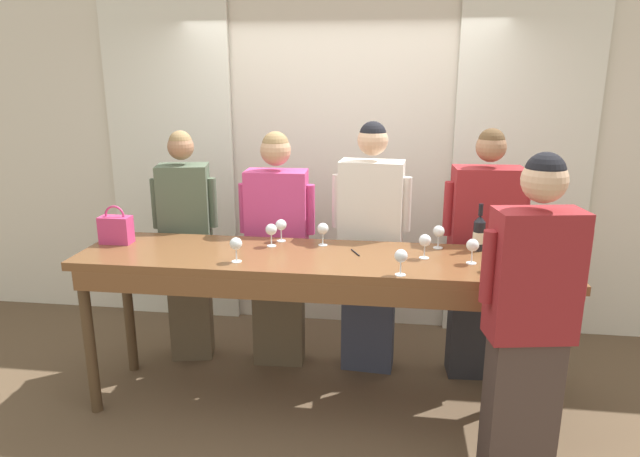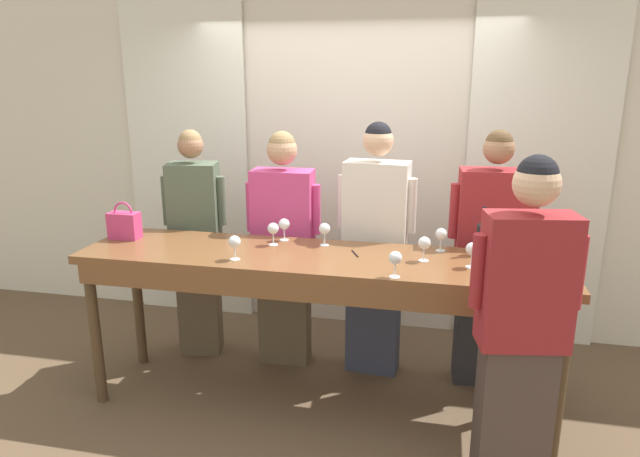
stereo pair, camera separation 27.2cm
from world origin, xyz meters
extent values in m
plane|color=brown|center=(0.00, 0.00, 0.00)|extent=(18.00, 18.00, 0.00)
cube|color=silver|center=(0.00, 1.35, 1.40)|extent=(12.00, 0.06, 2.80)
cube|color=white|center=(-1.42, 1.28, 1.34)|extent=(1.06, 0.03, 2.69)
cube|color=white|center=(1.42, 1.28, 1.34)|extent=(1.06, 0.03, 2.69)
cube|color=brown|center=(0.00, 0.00, 1.00)|extent=(2.97, 0.69, 0.05)
cube|color=brown|center=(0.00, -0.33, 0.92)|extent=(2.85, 0.03, 0.12)
cylinder|color=#4C3823|center=(-1.41, -0.27, 0.49)|extent=(0.07, 0.07, 0.98)
cylinder|color=#4C3823|center=(1.41, -0.27, 0.49)|extent=(0.07, 0.07, 0.98)
cylinder|color=#4C3823|center=(-1.41, 0.27, 0.49)|extent=(0.07, 0.07, 0.98)
cylinder|color=#4C3823|center=(1.41, 0.27, 0.49)|extent=(0.07, 0.07, 0.98)
cylinder|color=black|center=(0.98, 0.23, 1.12)|extent=(0.07, 0.07, 0.18)
cone|color=black|center=(0.98, 0.23, 1.23)|extent=(0.07, 0.07, 0.04)
cylinder|color=black|center=(0.98, 0.23, 1.29)|extent=(0.03, 0.03, 0.07)
cylinder|color=beige|center=(0.98, 0.23, 1.11)|extent=(0.07, 0.07, 0.07)
cube|color=#C63870|center=(-1.34, 0.08, 1.12)|extent=(0.20, 0.11, 0.18)
torus|color=#C63870|center=(-1.34, 0.08, 1.21)|extent=(0.13, 0.01, 0.13)
cylinder|color=white|center=(1.03, -0.14, 1.03)|extent=(0.06, 0.06, 0.00)
cylinder|color=white|center=(1.03, -0.14, 1.07)|extent=(0.01, 0.01, 0.08)
sphere|color=white|center=(1.03, -0.14, 1.14)|extent=(0.07, 0.07, 0.07)
sphere|color=maroon|center=(1.03, -0.14, 1.13)|extent=(0.05, 0.05, 0.05)
cylinder|color=white|center=(-0.32, 0.14, 1.03)|extent=(0.06, 0.06, 0.00)
cylinder|color=white|center=(-0.32, 0.14, 1.07)|extent=(0.01, 0.01, 0.08)
sphere|color=white|center=(-0.32, 0.14, 1.14)|extent=(0.07, 0.07, 0.07)
cylinder|color=white|center=(-0.28, 0.26, 1.03)|extent=(0.06, 0.06, 0.00)
cylinder|color=white|center=(-0.28, 0.26, 1.07)|extent=(0.01, 0.01, 0.08)
sphere|color=white|center=(-0.28, 0.26, 1.14)|extent=(0.07, 0.07, 0.07)
cylinder|color=white|center=(0.73, 0.24, 1.03)|extent=(0.06, 0.06, 0.00)
cylinder|color=white|center=(0.73, 0.24, 1.07)|extent=(0.01, 0.01, 0.08)
sphere|color=white|center=(0.73, 0.24, 1.14)|extent=(0.07, 0.07, 0.07)
cylinder|color=white|center=(-0.46, -0.19, 1.03)|extent=(0.06, 0.06, 0.00)
cylinder|color=white|center=(-0.46, -0.19, 1.07)|extent=(0.01, 0.01, 0.08)
sphere|color=white|center=(-0.46, -0.19, 1.14)|extent=(0.07, 0.07, 0.07)
cylinder|color=white|center=(0.64, 0.02, 1.03)|extent=(0.06, 0.06, 0.00)
cylinder|color=white|center=(0.64, 0.02, 1.07)|extent=(0.01, 0.01, 0.08)
sphere|color=white|center=(0.64, 0.02, 1.14)|extent=(0.07, 0.07, 0.07)
cylinder|color=white|center=(0.50, -0.29, 1.03)|extent=(0.06, 0.06, 0.00)
cylinder|color=white|center=(0.50, -0.29, 1.07)|extent=(0.01, 0.01, 0.08)
sphere|color=white|center=(0.50, -0.29, 1.14)|extent=(0.07, 0.07, 0.07)
cylinder|color=white|center=(0.00, 0.21, 1.03)|extent=(0.06, 0.06, 0.00)
cylinder|color=white|center=(0.00, 0.21, 1.07)|extent=(0.01, 0.01, 0.08)
sphere|color=white|center=(0.00, 0.21, 1.14)|extent=(0.07, 0.07, 0.07)
sphere|color=maroon|center=(0.00, 0.21, 1.13)|extent=(0.05, 0.05, 0.05)
cylinder|color=white|center=(0.91, -0.04, 1.03)|extent=(0.06, 0.06, 0.00)
cylinder|color=white|center=(0.91, -0.04, 1.07)|extent=(0.01, 0.01, 0.08)
sphere|color=white|center=(0.91, -0.04, 1.14)|extent=(0.07, 0.07, 0.07)
cylinder|color=black|center=(0.22, 0.07, 1.03)|extent=(0.06, 0.13, 0.01)
cube|color=brown|center=(-1.05, 0.54, 0.41)|extent=(0.34, 0.27, 0.83)
cube|color=#4C5B47|center=(-1.05, 0.54, 1.15)|extent=(0.40, 0.32, 0.65)
sphere|color=#9E7051|center=(-1.05, 0.54, 1.61)|extent=(0.18, 0.18, 0.18)
sphere|color=#93754C|center=(-1.05, 0.54, 1.64)|extent=(0.16, 0.16, 0.16)
cylinder|color=#4C5B47|center=(-0.85, 0.58, 1.20)|extent=(0.08, 0.08, 0.36)
cylinder|color=#4C5B47|center=(-1.24, 0.50, 1.20)|extent=(0.08, 0.08, 0.36)
cube|color=brown|center=(-0.37, 0.54, 0.41)|extent=(0.37, 0.21, 0.81)
cube|color=#C63D7A|center=(-0.37, 0.54, 1.13)|extent=(0.44, 0.25, 0.64)
sphere|color=tan|center=(-0.37, 0.54, 1.59)|extent=(0.21, 0.21, 0.21)
sphere|color=#93754C|center=(-0.37, 0.54, 1.63)|extent=(0.19, 0.19, 0.19)
cylinder|color=#C63D7A|center=(-0.14, 0.55, 1.18)|extent=(0.07, 0.07, 0.35)
cylinder|color=#C63D7A|center=(-0.60, 0.53, 1.18)|extent=(0.07, 0.07, 0.35)
cube|color=#383D51|center=(0.29, 0.54, 0.43)|extent=(0.38, 0.22, 0.86)
cube|color=silver|center=(0.29, 0.54, 1.19)|extent=(0.45, 0.26, 0.68)
sphere|color=#DBAD89|center=(0.29, 0.54, 1.67)|extent=(0.21, 0.21, 0.21)
sphere|color=black|center=(0.29, 0.54, 1.71)|extent=(0.18, 0.18, 0.18)
cylinder|color=silver|center=(0.53, 0.52, 1.25)|extent=(0.08, 0.08, 0.37)
cylinder|color=silver|center=(0.06, 0.56, 1.25)|extent=(0.08, 0.08, 0.37)
cube|color=#28282D|center=(1.06, 0.54, 0.42)|extent=(0.40, 0.23, 0.84)
cube|color=maroon|center=(1.06, 0.54, 1.17)|extent=(0.47, 0.27, 0.67)
sphere|color=#9E7051|center=(1.06, 0.54, 1.64)|extent=(0.20, 0.20, 0.20)
sphere|color=brown|center=(1.06, 0.54, 1.67)|extent=(0.17, 0.17, 0.17)
cylinder|color=maroon|center=(1.31, 0.56, 1.22)|extent=(0.07, 0.07, 0.37)
cylinder|color=maroon|center=(0.81, 0.52, 1.22)|extent=(0.07, 0.07, 0.37)
cube|color=#473833|center=(1.14, -0.56, 0.41)|extent=(0.38, 0.24, 0.83)
cube|color=maroon|center=(1.14, -0.56, 1.16)|extent=(0.45, 0.28, 0.66)
sphere|color=#DBAD89|center=(1.14, -0.56, 1.63)|extent=(0.21, 0.21, 0.21)
sphere|color=black|center=(1.14, -0.56, 1.66)|extent=(0.19, 0.19, 0.19)
cylinder|color=maroon|center=(0.91, -0.60, 1.21)|extent=(0.08, 0.08, 0.36)
cylinder|color=maroon|center=(1.36, -0.52, 1.21)|extent=(0.08, 0.08, 0.36)
camera|label=1|loc=(0.45, -3.29, 2.12)|focal=32.00mm
camera|label=2|loc=(0.72, -3.24, 2.12)|focal=32.00mm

